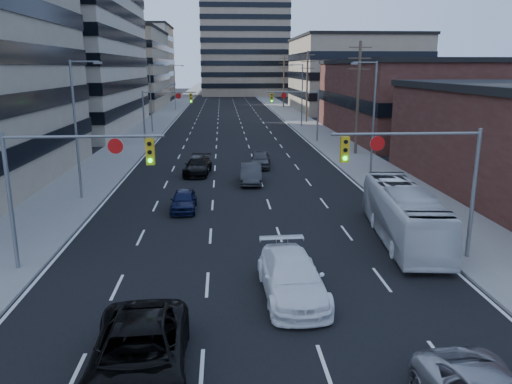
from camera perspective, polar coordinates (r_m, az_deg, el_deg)
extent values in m
plane|color=black|center=(15.39, 0.89, -19.70)|extent=(400.00, 400.00, 0.00)
cube|color=black|center=(143.01, -3.47, 10.63)|extent=(18.00, 300.00, 0.02)
cube|color=slate|center=(143.38, -8.15, 10.55)|extent=(5.00, 300.00, 0.15)
cube|color=slate|center=(143.55, 1.21, 10.69)|extent=(5.00, 300.00, 0.15)
cube|color=#ADA089|center=(77.42, -24.52, 16.91)|extent=(26.00, 34.00, 28.00)
cube|color=gray|center=(115.05, -15.77, 13.29)|extent=(20.00, 30.00, 16.00)
cube|color=#472119|center=(67.70, 18.19, 9.96)|extent=(20.00, 30.00, 9.00)
cube|color=gray|center=(104.08, 10.95, 12.97)|extent=(22.00, 28.00, 14.00)
cube|color=#ADA089|center=(155.11, -14.29, 14.19)|extent=(24.00, 24.00, 20.00)
cube|color=gray|center=(146.55, 9.44, 12.90)|extent=(22.00, 22.00, 12.00)
cylinder|color=slate|center=(23.26, -26.26, -1.23)|extent=(0.18, 0.18, 6.00)
cylinder|color=slate|center=(21.68, -19.07, 6.01)|extent=(6.50, 0.12, 0.12)
cube|color=gold|center=(21.24, -12.00, 4.54)|extent=(0.35, 0.28, 1.10)
cylinder|color=black|center=(21.03, -12.11, 5.41)|extent=(0.18, 0.06, 0.18)
cylinder|color=black|center=(21.08, -12.06, 4.47)|extent=(0.18, 0.06, 0.18)
cylinder|color=#0CE526|center=(21.14, -12.01, 3.53)|extent=(0.18, 0.06, 0.18)
cylinder|color=white|center=(21.42, -15.77, 5.07)|extent=(0.64, 0.06, 0.64)
cylinder|color=slate|center=(24.17, 23.58, -0.41)|extent=(0.18, 0.18, 6.00)
cylinder|color=slate|center=(22.35, 16.81, 6.39)|extent=(6.50, 0.12, 0.12)
cube|color=gold|center=(21.65, 10.09, 4.81)|extent=(0.35, 0.28, 1.10)
cylinder|color=black|center=(21.45, 10.23, 5.66)|extent=(0.18, 0.06, 0.18)
cylinder|color=black|center=(21.50, 10.19, 4.74)|extent=(0.18, 0.06, 0.18)
cylinder|color=#0CE526|center=(21.56, 10.15, 3.82)|extent=(0.18, 0.06, 0.18)
cylinder|color=white|center=(21.97, 13.70, 5.42)|extent=(0.64, 0.06, 0.64)
cylinder|color=slate|center=(58.69, -12.70, 8.31)|extent=(0.18, 0.18, 6.00)
cylinder|color=slate|center=(58.11, -9.87, 11.16)|extent=(6.00, 0.12, 0.12)
cube|color=gold|center=(57.95, -7.45, 10.59)|extent=(0.35, 0.28, 1.10)
cylinder|color=black|center=(57.77, -7.47, 10.93)|extent=(0.18, 0.06, 0.18)
cylinder|color=black|center=(57.79, -7.46, 10.58)|extent=(0.18, 0.06, 0.18)
cylinder|color=#0CE526|center=(57.82, -7.45, 10.24)|extent=(0.18, 0.06, 0.18)
cylinder|color=white|center=(58.01, -8.86, 10.80)|extent=(0.64, 0.06, 0.64)
cylinder|color=slate|center=(59.06, 7.07, 8.58)|extent=(0.18, 0.18, 6.00)
cylinder|color=slate|center=(58.37, 4.20, 11.34)|extent=(6.00, 0.12, 0.12)
cube|color=gold|center=(58.13, 1.80, 10.71)|extent=(0.35, 0.28, 1.10)
cylinder|color=black|center=(57.95, 1.82, 11.05)|extent=(0.18, 0.06, 0.18)
cylinder|color=black|center=(57.97, 1.82, 10.70)|extent=(0.18, 0.06, 0.18)
cylinder|color=#0CE526|center=(57.99, 1.81, 10.36)|extent=(0.18, 0.06, 0.18)
cylinder|color=white|center=(58.24, 3.20, 10.95)|extent=(0.64, 0.06, 0.64)
cylinder|color=#4C3D2D|center=(50.62, 11.56, 10.34)|extent=(0.28, 0.28, 11.00)
cube|color=#4C3D2D|center=(50.56, 11.85, 15.88)|extent=(2.20, 0.10, 0.10)
cube|color=#4C3D2D|center=(50.53, 11.79, 14.75)|extent=(2.20, 0.10, 0.10)
cube|color=#4C3D2D|center=(50.52, 11.73, 13.62)|extent=(2.20, 0.10, 0.10)
cylinder|color=#4C3D2D|center=(79.92, 5.85, 11.82)|extent=(0.28, 0.28, 11.00)
cube|color=#4C3D2D|center=(79.88, 5.94, 15.33)|extent=(2.20, 0.10, 0.10)
cube|color=#4C3D2D|center=(79.86, 5.92, 14.61)|extent=(2.20, 0.10, 0.10)
cube|color=#4C3D2D|center=(79.86, 5.90, 13.89)|extent=(2.20, 0.10, 0.10)
cylinder|color=#4C3D2D|center=(109.60, 3.19, 12.46)|extent=(0.28, 0.28, 11.00)
cube|color=#4C3D2D|center=(109.57, 3.23, 15.02)|extent=(2.20, 0.10, 0.10)
cube|color=#4C3D2D|center=(109.56, 3.22, 14.50)|extent=(2.20, 0.10, 0.10)
cube|color=#4C3D2D|center=(109.56, 3.21, 13.98)|extent=(2.20, 0.10, 0.10)
cylinder|color=slate|center=(34.31, -19.88, 6.46)|extent=(0.16, 0.16, 9.00)
cylinder|color=slate|center=(33.84, -19.00, 13.92)|extent=(1.80, 0.10, 0.10)
cube|color=slate|center=(33.64, -17.64, 13.89)|extent=(0.50, 0.22, 0.14)
cylinder|color=slate|center=(68.52, -11.94, 10.39)|extent=(0.16, 0.16, 9.00)
cylinder|color=slate|center=(68.28, -11.36, 14.10)|extent=(1.80, 0.10, 0.10)
cube|color=slate|center=(68.19, -10.67, 14.07)|extent=(0.50, 0.22, 0.14)
cylinder|color=slate|center=(103.26, -9.27, 11.65)|extent=(0.16, 0.16, 9.00)
cylinder|color=slate|center=(103.10, -8.86, 14.11)|extent=(1.80, 0.10, 0.10)
cube|color=slate|center=(103.04, -8.40, 14.08)|extent=(0.50, 0.22, 0.14)
cylinder|color=slate|center=(39.69, 13.27, 7.84)|extent=(0.16, 0.16, 9.00)
cylinder|color=slate|center=(39.23, 12.34, 14.27)|extent=(1.80, 0.10, 0.10)
cube|color=slate|center=(39.02, 11.17, 14.21)|extent=(0.50, 0.22, 0.14)
cylinder|color=slate|center=(73.77, 5.29, 10.87)|extent=(0.16, 0.16, 9.00)
cylinder|color=slate|center=(73.53, 4.65, 14.30)|extent=(1.80, 0.10, 0.10)
cube|color=slate|center=(73.42, 4.01, 14.25)|extent=(0.50, 0.22, 0.14)
imported|color=black|center=(14.89, -13.27, -17.68)|extent=(2.99, 5.98, 1.63)
imported|color=white|center=(19.31, 4.13, -9.65)|extent=(2.46, 5.59, 1.60)
imported|color=silver|center=(26.19, 16.50, -2.42)|extent=(3.31, 10.08, 2.76)
imported|color=black|center=(30.86, -8.27, -0.95)|extent=(1.51, 3.74, 1.27)
imported|color=#2D2D2F|center=(37.80, -0.58, 2.14)|extent=(1.78, 4.54, 1.47)
imported|color=black|center=(41.17, -6.67, 2.98)|extent=(2.42, 5.00, 1.40)
imported|color=#3A3A3C|center=(43.75, 0.52, 3.76)|extent=(2.15, 4.38, 1.44)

